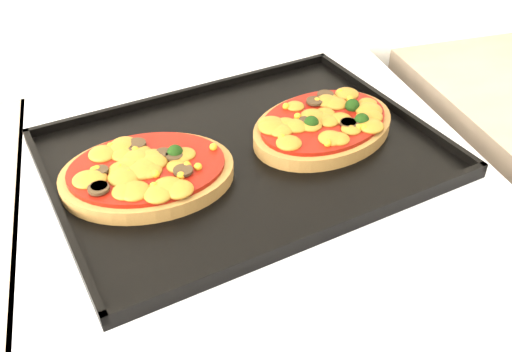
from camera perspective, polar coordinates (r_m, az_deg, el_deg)
name	(u,v)px	position (r m, az deg, el deg)	size (l,w,h in m)	color
baking_tray	(245,152)	(0.74, -1.10, 2.37)	(0.49, 0.36, 0.02)	black
pizza_left	(147,171)	(0.70, -10.81, 0.51)	(0.21, 0.16, 0.03)	#A57939
pizza_right	(323,124)	(0.78, 6.73, 5.18)	(0.21, 0.15, 0.03)	#A57939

